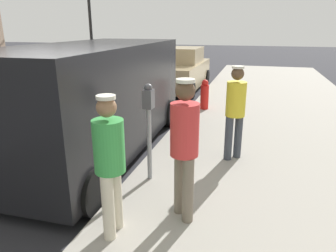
{
  "coord_description": "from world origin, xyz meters",
  "views": [
    {
      "loc": [
        2.85,
        -3.97,
        2.46
      ],
      "look_at": [
        1.65,
        0.25,
        1.05
      ],
      "focal_mm": 33.2,
      "sensor_mm": 36.0,
      "label": 1
    }
  ],
  "objects_px": {
    "traffic_light_corner": "(75,6)",
    "pedestrian_in_green": "(110,159)",
    "pedestrian_in_red": "(184,142)",
    "parking_meter_near": "(149,116)",
    "pedestrian_in_yellow": "(235,107)",
    "parked_van": "(94,97)",
    "parked_sedan_ahead": "(179,70)",
    "fire_hydrant": "(205,95)"
  },
  "relations": [
    {
      "from": "pedestrian_in_yellow",
      "to": "parked_sedan_ahead",
      "type": "distance_m",
      "value": 7.5
    },
    {
      "from": "pedestrian_in_green",
      "to": "pedestrian_in_red",
      "type": "bearing_deg",
      "value": 37.15
    },
    {
      "from": "parking_meter_near",
      "to": "parked_van",
      "type": "height_order",
      "value": "parked_van"
    },
    {
      "from": "pedestrian_in_yellow",
      "to": "fire_hydrant",
      "type": "relative_size",
      "value": 1.95
    },
    {
      "from": "parked_sedan_ahead",
      "to": "fire_hydrant",
      "type": "relative_size",
      "value": 5.12
    },
    {
      "from": "pedestrian_in_green",
      "to": "fire_hydrant",
      "type": "height_order",
      "value": "pedestrian_in_green"
    },
    {
      "from": "parking_meter_near",
      "to": "traffic_light_corner",
      "type": "height_order",
      "value": "traffic_light_corner"
    },
    {
      "from": "pedestrian_in_yellow",
      "to": "parked_sedan_ahead",
      "type": "bearing_deg",
      "value": 111.47
    },
    {
      "from": "pedestrian_in_green",
      "to": "pedestrian_in_red",
      "type": "relative_size",
      "value": 0.93
    },
    {
      "from": "pedestrian_in_yellow",
      "to": "fire_hydrant",
      "type": "xyz_separation_m",
      "value": [
        -1.09,
        3.42,
        -0.54
      ]
    },
    {
      "from": "parking_meter_near",
      "to": "fire_hydrant",
      "type": "distance_m",
      "value": 4.63
    },
    {
      "from": "parked_sedan_ahead",
      "to": "parked_van",
      "type": "bearing_deg",
      "value": -89.62
    },
    {
      "from": "pedestrian_in_yellow",
      "to": "pedestrian_in_red",
      "type": "bearing_deg",
      "value": -102.35
    },
    {
      "from": "parking_meter_near",
      "to": "parked_sedan_ahead",
      "type": "xyz_separation_m",
      "value": [
        -1.55,
        8.14,
        -0.43
      ]
    },
    {
      "from": "pedestrian_in_red",
      "to": "traffic_light_corner",
      "type": "bearing_deg",
      "value": 125.61
    },
    {
      "from": "pedestrian_in_green",
      "to": "fire_hydrant",
      "type": "distance_m",
      "value": 6.02
    },
    {
      "from": "traffic_light_corner",
      "to": "pedestrian_in_green",
      "type": "bearing_deg",
      "value": -57.66
    },
    {
      "from": "pedestrian_in_green",
      "to": "traffic_light_corner",
      "type": "height_order",
      "value": "traffic_light_corner"
    },
    {
      "from": "pedestrian_in_yellow",
      "to": "traffic_light_corner",
      "type": "relative_size",
      "value": 0.32
    },
    {
      "from": "parked_sedan_ahead",
      "to": "traffic_light_corner",
      "type": "distance_m",
      "value": 8.17
    },
    {
      "from": "pedestrian_in_red",
      "to": "traffic_light_corner",
      "type": "height_order",
      "value": "traffic_light_corner"
    },
    {
      "from": "parked_van",
      "to": "parked_sedan_ahead",
      "type": "distance_m",
      "value": 7.08
    },
    {
      "from": "traffic_light_corner",
      "to": "pedestrian_in_yellow",
      "type": "bearing_deg",
      "value": -48.15
    },
    {
      "from": "pedestrian_in_green",
      "to": "fire_hydrant",
      "type": "bearing_deg",
      "value": 89.41
    },
    {
      "from": "pedestrian_in_green",
      "to": "pedestrian_in_red",
      "type": "xyz_separation_m",
      "value": [
        0.71,
        0.54,
        0.08
      ]
    },
    {
      "from": "parking_meter_near",
      "to": "parked_van",
      "type": "relative_size",
      "value": 0.29
    },
    {
      "from": "fire_hydrant",
      "to": "parked_sedan_ahead",
      "type": "bearing_deg",
      "value": 114.87
    },
    {
      "from": "parking_meter_near",
      "to": "pedestrian_in_red",
      "type": "distance_m",
      "value": 1.14
    },
    {
      "from": "parked_sedan_ahead",
      "to": "fire_hydrant",
      "type": "bearing_deg",
      "value": -65.13
    },
    {
      "from": "parking_meter_near",
      "to": "fire_hydrant",
      "type": "xyz_separation_m",
      "value": [
        0.1,
        4.59,
        -0.61
      ]
    },
    {
      "from": "parking_meter_near",
      "to": "pedestrian_in_red",
      "type": "bearing_deg",
      "value": -49.18
    },
    {
      "from": "fire_hydrant",
      "to": "parking_meter_near",
      "type": "bearing_deg",
      "value": -91.25
    },
    {
      "from": "traffic_light_corner",
      "to": "parked_sedan_ahead",
      "type": "bearing_deg",
      "value": -28.32
    },
    {
      "from": "pedestrian_in_red",
      "to": "pedestrian_in_yellow",
      "type": "distance_m",
      "value": 2.09
    },
    {
      "from": "pedestrian_in_red",
      "to": "fire_hydrant",
      "type": "bearing_deg",
      "value": 96.78
    },
    {
      "from": "pedestrian_in_yellow",
      "to": "parked_van",
      "type": "relative_size",
      "value": 0.32
    },
    {
      "from": "pedestrian_in_red",
      "to": "parked_van",
      "type": "bearing_deg",
      "value": 139.21
    },
    {
      "from": "parked_sedan_ahead",
      "to": "traffic_light_corner",
      "type": "bearing_deg",
      "value": 151.68
    },
    {
      "from": "pedestrian_in_green",
      "to": "pedestrian_in_yellow",
      "type": "bearing_deg",
      "value": 65.82
    },
    {
      "from": "pedestrian_in_yellow",
      "to": "fire_hydrant",
      "type": "distance_m",
      "value": 3.63
    },
    {
      "from": "parked_sedan_ahead",
      "to": "fire_hydrant",
      "type": "distance_m",
      "value": 3.92
    },
    {
      "from": "parked_van",
      "to": "fire_hydrant",
      "type": "height_order",
      "value": "parked_van"
    }
  ]
}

